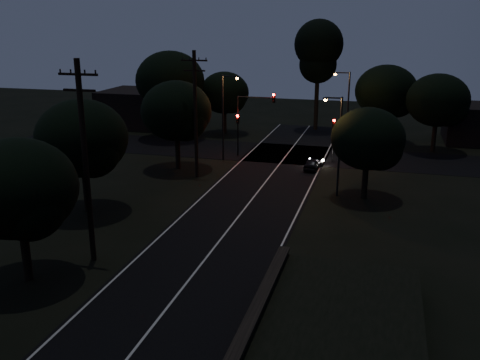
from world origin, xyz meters
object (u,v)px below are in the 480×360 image
Objects in this scene: utility_pole_far at (195,113)px; utility_pole_mid at (85,160)px; streetlight_c at (338,139)px; car at (313,164)px; streetlight_a at (225,112)px; signal_right at (334,132)px; tall_pine at (318,51)px; signal_mast at (255,113)px; streetlight_b at (346,107)px; signal_left at (238,127)px.

utility_pole_mid is at bearing -90.00° from utility_pole_far.
utility_pole_mid is 1.47× the size of streetlight_c.
streetlight_a is at bearing -2.30° from car.
tall_pine is at bearing 103.49° from signal_right.
utility_pole_mid is at bearing 72.20° from car.
utility_pole_far reaches higher than signal_mast.
tall_pine reaches higher than streetlight_c.
streetlight_a is (-6.31, -17.00, -4.68)m from tall_pine.
signal_right is 4.10m from car.
streetlight_b is 14.01m from streetlight_c.
signal_left is 2.26m from signal_mast.
signal_right is 0.55× the size of streetlight_c.
signal_left is 0.51× the size of streetlight_a.
tall_pine is 17.28m from signal_left.
signal_mast is 13.28m from streetlight_c.
signal_mast is 7.84m from car.
signal_mast is (3.09, 7.99, -1.15)m from utility_pole_far.
signal_left is 1.00× the size of signal_right.
streetlight_a is at bearing 83.41° from utility_pole_far.
signal_left is 9.20m from signal_right.
signal_left is at bearing -16.54° from car.
utility_pole_mid is 40.77m from tall_pine.
streetlight_b is at bearing -101.58° from car.
signal_right is 1.35× the size of car.
tall_pine is at bearing 111.38° from streetlight_b.
signal_right is 10.26m from streetlight_a.
car is (8.51, -1.09, -4.12)m from streetlight_a.
utility_pole_far is at bearing -96.59° from streetlight_a.
tall_pine is (7.00, 23.00, 3.83)m from utility_pole_far.
streetlight_b is 1.07× the size of streetlight_c.
tall_pine reaches higher than signal_mast.
streetlight_c is at bearing -48.81° from signal_mast.
streetlight_b is at bearing 29.48° from streetlight_a.
tall_pine reaches higher than utility_pole_mid.
signal_left is 0.55× the size of streetlight_c.
signal_left is 0.66× the size of signal_mast.
utility_pole_mid is 25.19m from signal_left.
streetlight_c is (1.23, -9.99, 1.51)m from signal_right.
streetlight_c reaches higher than car.
utility_pole_far is at bearing 170.40° from streetlight_c.
car is at bearing -106.56° from streetlight_b.
utility_pole_far is at bearing -143.00° from signal_right.
car is (-2.63, 6.91, -3.83)m from streetlight_c.
utility_pole_far reaches higher than signal_right.
utility_pole_mid reaches higher than signal_mast.
streetlight_a is at bearing 144.31° from streetlight_c.
streetlight_a is 1.00× the size of streetlight_b.
streetlight_b reaches higher than signal_mast.
tall_pine is at bearing 80.07° from utility_pole_mid.
tall_pine is 16.74m from signal_right.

